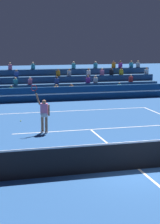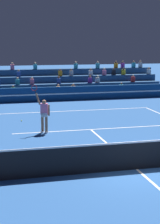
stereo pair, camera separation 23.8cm
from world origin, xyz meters
TOP-DOWN VIEW (x-y plane):
  - ground_plane at (0.00, 0.00)m, footprint 120.00×120.00m
  - court_lines at (0.00, 0.00)m, footprint 11.10×23.90m
  - tennis_net at (0.00, 0.00)m, footprint 12.00×0.10m
  - sponsor_banner_wall at (0.00, 16.41)m, footprint 18.00×0.26m
  - bleacher_stand at (0.01, 19.58)m, footprint 18.97×3.80m
  - tennis_player at (-2.50, 6.30)m, footprint 0.92×0.48m
  - tennis_ball at (-3.40, 9.35)m, footprint 0.07×0.07m

SIDE VIEW (x-z plane):
  - ground_plane at x=0.00m, z-range 0.00..0.00m
  - court_lines at x=0.00m, z-range 0.00..0.01m
  - tennis_ball at x=-3.40m, z-range 0.00..0.07m
  - tennis_net at x=0.00m, z-range -0.01..1.09m
  - sponsor_banner_wall at x=0.00m, z-range 0.00..1.10m
  - bleacher_stand at x=0.01m, z-range -0.58..2.25m
  - tennis_player at x=-2.50m, z-range -0.26..2.23m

